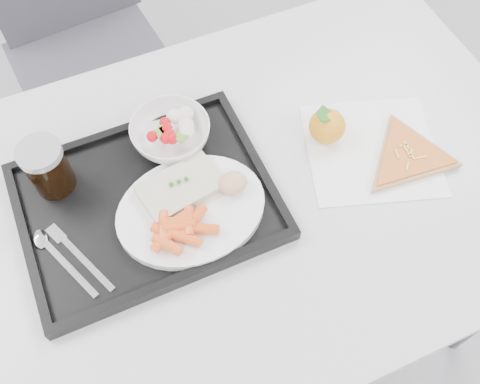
# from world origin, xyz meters

# --- Properties ---
(room) EXTENTS (6.04, 7.04, 2.84)m
(room) POSITION_xyz_m (0.00, 0.00, 1.40)
(room) COLOR gray
(room) RESTS_ON ground
(table) EXTENTS (1.20, 0.80, 0.75)m
(table) POSITION_xyz_m (0.00, 0.30, 0.68)
(table) COLOR #B6B5B8
(table) RESTS_ON ground
(chair) EXTENTS (0.46, 0.46, 0.93)m
(chair) POSITION_xyz_m (-0.16, 1.08, 0.54)
(chair) COLOR #3C3B42
(chair) RESTS_ON ground
(tray) EXTENTS (0.45, 0.35, 0.03)m
(tray) POSITION_xyz_m (-0.18, 0.34, 0.76)
(tray) COLOR black
(tray) RESTS_ON table
(dinner_plate) EXTENTS (0.27, 0.27, 0.02)m
(dinner_plate) POSITION_xyz_m (-0.11, 0.28, 0.77)
(dinner_plate) COLOR white
(dinner_plate) RESTS_ON tray
(fish_fillet) EXTENTS (0.16, 0.11, 0.03)m
(fish_fillet) POSITION_xyz_m (-0.11, 0.32, 0.79)
(fish_fillet) COLOR beige
(fish_fillet) RESTS_ON dinner_plate
(bread_roll) EXTENTS (0.06, 0.06, 0.03)m
(bread_roll) POSITION_xyz_m (-0.02, 0.29, 0.80)
(bread_roll) COLOR #EDD88D
(bread_roll) RESTS_ON dinner_plate
(salad_bowl) EXTENTS (0.15, 0.15, 0.05)m
(salad_bowl) POSITION_xyz_m (-0.09, 0.44, 0.79)
(salad_bowl) COLOR white
(salad_bowl) RESTS_ON tray
(cola_glass) EXTENTS (0.08, 0.08, 0.11)m
(cola_glass) POSITION_xyz_m (-0.32, 0.44, 0.82)
(cola_glass) COLOR black
(cola_glass) RESTS_ON tray
(cutlery) EXTENTS (0.11, 0.17, 0.01)m
(cutlery) POSITION_xyz_m (-0.34, 0.30, 0.77)
(cutlery) COLOR silver
(cutlery) RESTS_ON tray
(napkin) EXTENTS (0.31, 0.31, 0.00)m
(napkin) POSITION_xyz_m (0.27, 0.28, 0.75)
(napkin) COLOR white
(napkin) RESTS_ON table
(tangerine) EXTENTS (0.08, 0.08, 0.07)m
(tangerine) POSITION_xyz_m (0.20, 0.34, 0.79)
(tangerine) COLOR #FFA801
(tangerine) RESTS_ON napkin
(pizza_slice) EXTENTS (0.29, 0.29, 0.02)m
(pizza_slice) POSITION_xyz_m (0.32, 0.23, 0.76)
(pizza_slice) COLOR tan
(pizza_slice) RESTS_ON napkin
(carrot_pile) EXTENTS (0.12, 0.09, 0.03)m
(carrot_pile) POSITION_xyz_m (-0.14, 0.24, 0.80)
(carrot_pile) COLOR #EB541E
(carrot_pile) RESTS_ON dinner_plate
(salad_contents) EXTENTS (0.10, 0.09, 0.03)m
(salad_contents) POSITION_xyz_m (-0.07, 0.45, 0.80)
(salad_contents) COLOR red
(salad_contents) RESTS_ON salad_bowl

